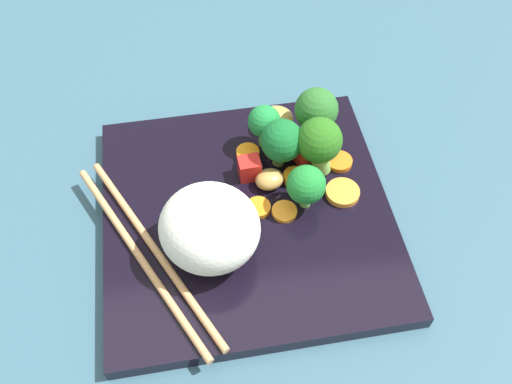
{
  "coord_description": "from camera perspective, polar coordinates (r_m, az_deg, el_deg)",
  "views": [
    {
      "loc": [
        28.61,
        -2.55,
        42.53
      ],
      "look_at": [
        -0.46,
        0.84,
        3.51
      ],
      "focal_mm": 39.06,
      "sensor_mm": 36.0,
      "label": 1
    }
  ],
  "objects": [
    {
      "name": "chopstick_pair",
      "position": [
        0.48,
        -11.14,
        -6.07
      ],
      "size": [
        20.45,
        12.54,
        0.64
      ],
      "rotation": [
        0.0,
        0.0,
        6.79
      ],
      "color": "tan",
      "rests_on": "square_plate"
    },
    {
      "name": "carrot_slice_1",
      "position": [
        0.51,
        8.86,
        -0.05
      ],
      "size": [
        4.41,
        4.41,
        0.57
      ],
      "primitive_type": "cylinder",
      "rotation": [
        0.0,
        0.0,
        5.51
      ],
      "color": "orange",
      "rests_on": "square_plate"
    },
    {
      "name": "pepper_chunk_0",
      "position": [
        0.52,
        -0.68,
        2.45
      ],
      "size": [
        1.93,
        2.17,
        2.16
      ],
      "primitive_type": "cube",
      "rotation": [
        0.0,
        0.0,
        1.67
      ],
      "color": "red",
      "rests_on": "square_plate"
    },
    {
      "name": "chicken_piece_1",
      "position": [
        0.51,
        1.38,
        1.3
      ],
      "size": [
        2.91,
        3.17,
        1.61
      ],
      "primitive_type": "ellipsoid",
      "rotation": [
        0.0,
        0.0,
        1.84
      ],
      "color": "#B58A45",
      "rests_on": "square_plate"
    },
    {
      "name": "chicken_piece_2",
      "position": [
        0.56,
        2.06,
        7.41
      ],
      "size": [
        3.38,
        3.8,
        2.58
      ],
      "primitive_type": "ellipsoid",
      "rotation": [
        0.0,
        0.0,
        4.61
      ],
      "color": "#BC8C42",
      "rests_on": "square_plate"
    },
    {
      "name": "pepper_chunk_1",
      "position": [
        0.53,
        4.96,
        4.32
      ],
      "size": [
        3.12,
        3.11,
        1.94
      ],
      "primitive_type": "cube",
      "rotation": [
        0.0,
        0.0,
        2.03
      ],
      "color": "red",
      "rests_on": "square_plate"
    },
    {
      "name": "carrot_slice_2",
      "position": [
        0.52,
        3.98,
        1.52
      ],
      "size": [
        2.18,
        2.18,
        0.75
      ],
      "primitive_type": "cylinder",
      "rotation": [
        0.0,
        0.0,
        4.72
      ],
      "color": "orange",
      "rests_on": "square_plate"
    },
    {
      "name": "broccoli_floret_2",
      "position": [
        0.51,
        6.5,
        5.08
      ],
      "size": [
        4.21,
        4.21,
        6.13
      ],
      "color": "#7EB34F",
      "rests_on": "square_plate"
    },
    {
      "name": "broccoli_floret_1",
      "position": [
        0.53,
        0.85,
        7.15
      ],
      "size": [
        3.12,
        3.12,
        4.94
      ],
      "color": "#72B54D",
      "rests_on": "square_plate"
    },
    {
      "name": "broccoli_floret_4",
      "position": [
        0.48,
        5.1,
        0.91
      ],
      "size": [
        3.48,
        3.48,
        4.8
      ],
      "color": "#76B84F",
      "rests_on": "square_plate"
    },
    {
      "name": "ground_plane",
      "position": [
        0.52,
        -0.86,
        -3.46
      ],
      "size": [
        110.0,
        110.0,
        2.0
      ],
      "primitive_type": "cube",
      "color": "#325567"
    },
    {
      "name": "carrot_slice_4",
      "position": [
        0.54,
        -0.84,
        3.98
      ],
      "size": [
        2.84,
        2.84,
        0.71
      ],
      "primitive_type": "cylinder",
      "rotation": [
        0.0,
        0.0,
        5.05
      ],
      "color": "orange",
      "rests_on": "square_plate"
    },
    {
      "name": "rice_mound",
      "position": [
        0.45,
        -4.77,
        -3.71
      ],
      "size": [
        9.99,
        10.24,
        6.98
      ],
      "primitive_type": "ellipsoid",
      "rotation": [
        0.0,
        0.0,
        5.98
      ],
      "color": "white",
      "rests_on": "square_plate"
    },
    {
      "name": "broccoli_floret_0",
      "position": [
        0.53,
        6.2,
        8.31
      ],
      "size": [
        4.14,
        4.14,
        6.01
      ],
      "color": "#68A74C",
      "rests_on": "square_plate"
    },
    {
      "name": "chicken_piece_3",
      "position": [
        0.54,
        2.99,
        5.61
      ],
      "size": [
        4.57,
        4.69,
        2.69
      ],
      "primitive_type": "ellipsoid",
      "rotation": [
        0.0,
        0.0,
        1.22
      ],
      "color": "tan",
      "rests_on": "square_plate"
    },
    {
      "name": "carrot_slice_0",
      "position": [
        0.5,
        0.19,
        -1.29
      ],
      "size": [
        3.01,
        3.01,
        0.5
      ],
      "primitive_type": "cylinder",
      "rotation": [
        0.0,
        0.0,
        0.49
      ],
      "color": "orange",
      "rests_on": "square_plate"
    },
    {
      "name": "carrot_slice_3",
      "position": [
        0.5,
        2.92,
        -2.01
      ],
      "size": [
        2.65,
        2.65,
        0.42
      ],
      "primitive_type": "cylinder",
      "rotation": [
        0.0,
        0.0,
        4.54
      ],
      "color": "orange",
      "rests_on": "square_plate"
    },
    {
      "name": "square_plate",
      "position": [
        0.51,
        -0.88,
        -2.37
      ],
      "size": [
        26.98,
        26.98,
        1.51
      ],
      "primitive_type": "cube",
      "rotation": [
        0.0,
        0.0,
        0.05
      ],
      "color": "black",
      "rests_on": "ground_plane"
    },
    {
      "name": "carrot_slice_5",
      "position": [
        0.54,
        8.53,
        3.1
      ],
      "size": [
        3.02,
        3.02,
        0.52
      ],
      "primitive_type": "cylinder",
      "rotation": [
        0.0,
        0.0,
        2.88
      ],
      "color": "orange",
      "rests_on": "square_plate"
    },
    {
      "name": "broccoli_floret_3",
      "position": [
        0.51,
        2.67,
        5.23
      ],
      "size": [
        3.99,
        3.99,
        5.55
      ],
      "color": "#77B04C",
      "rests_on": "square_plate"
    }
  ]
}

